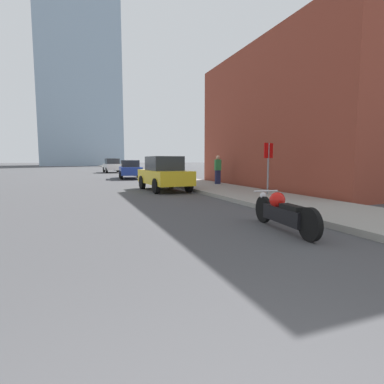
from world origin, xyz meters
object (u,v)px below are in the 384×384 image
(parked_car_blue, at_px, (130,169))
(pedestrian, at_px, (218,169))
(parked_car_white, at_px, (112,166))
(motorcycle, at_px, (282,212))
(parked_car_yellow, at_px, (164,174))
(stop_sign, at_px, (268,159))

(parked_car_blue, xyz_separation_m, pedestrian, (3.53, -9.66, 0.21))
(pedestrian, bearing_deg, parked_car_white, 98.97)
(motorcycle, relative_size, pedestrian, 1.48)
(parked_car_yellow, distance_m, parked_car_white, 24.10)
(motorcycle, distance_m, stop_sign, 5.83)
(motorcycle, relative_size, parked_car_yellow, 0.60)
(parked_car_white, bearing_deg, pedestrian, -83.56)
(stop_sign, height_order, pedestrian, stop_sign)
(parked_car_blue, distance_m, stop_sign, 15.63)
(parked_car_white, distance_m, pedestrian, 23.17)
(parked_car_yellow, height_order, stop_sign, stop_sign)
(pedestrian, bearing_deg, parked_car_blue, 110.10)
(motorcycle, distance_m, pedestrian, 11.09)
(motorcycle, bearing_deg, pedestrian, 77.84)
(motorcycle, bearing_deg, stop_sign, 64.46)
(parked_car_yellow, bearing_deg, parked_car_white, 86.74)
(parked_car_blue, xyz_separation_m, stop_sign, (3.05, -15.31, 0.77))
(motorcycle, height_order, parked_car_blue, parked_car_blue)
(parked_car_yellow, bearing_deg, pedestrian, 15.37)
(parked_car_blue, height_order, stop_sign, stop_sign)
(stop_sign, bearing_deg, pedestrian, 85.05)
(parked_car_blue, bearing_deg, pedestrian, -64.73)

